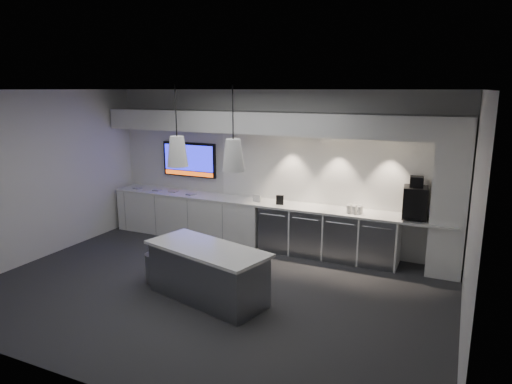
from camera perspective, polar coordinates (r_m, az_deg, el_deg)
The scene contains 28 objects.
floor at distance 7.16m, azimuth -5.77°, elevation -12.14°, with size 7.00×7.00×0.00m, color #2D2D2F.
ceiling at distance 6.50m, azimuth -6.38°, elevation 12.60°, with size 7.00×7.00×0.00m, color black.
wall_back at distance 8.87m, azimuth 2.23°, elevation 2.96°, with size 7.00×7.00×0.00m, color white.
wall_front at distance 4.79m, azimuth -21.62°, elevation -6.55°, with size 7.00×7.00×0.00m, color white.
wall_left at distance 8.96m, azimuth -25.69°, elevation 1.79°, with size 7.00×7.00×0.00m, color white.
wall_right at distance 5.77m, azimuth 25.41°, elevation -3.66°, with size 7.00×7.00×0.00m, color white.
back_counter at distance 8.70m, azimuth 1.37°, elevation -1.40°, with size 6.80×0.65×0.04m, color white.
left_base_cabinets at distance 9.63m, azimuth -8.26°, elevation -2.91°, with size 3.30×0.63×0.86m, color white.
fridge_unit_a at distance 8.74m, azimuth 2.86°, elevation -4.46°, with size 0.60×0.61×0.85m, color gray.
fridge_unit_b at distance 8.53m, azimuth 6.80°, elevation -4.96°, with size 0.60×0.61×0.85m, color gray.
fridge_unit_c at distance 8.37m, azimuth 10.92°, elevation -5.46°, with size 0.60×0.61×0.85m, color gray.
fridge_unit_d at distance 8.26m, azimuth 15.18°, elevation -5.94°, with size 0.60×0.61×0.85m, color gray.
backsplash at distance 8.46m, azimuth 9.71°, elevation 2.65°, with size 4.60×0.03×1.30m, color white.
soffit at distance 8.48m, azimuth 1.49°, elevation 8.64°, with size 6.90×0.60×0.40m, color white.
column at distance 7.96m, azimuth 23.11°, elevation -0.68°, with size 0.55×0.55×2.60m, color white.
wall_tv at distance 9.69m, azimuth -8.34°, elevation 4.03°, with size 1.25×0.07×0.72m.
island at distance 6.77m, azimuth -6.08°, elevation -10.00°, with size 2.01×1.25×0.79m.
bin at distance 7.51m, azimuth -12.39°, elevation -9.23°, with size 0.34×0.34×0.47m, color gray.
coffee_machine at distance 8.01m, azimuth 19.27°, elevation -1.09°, with size 0.43×0.59×0.71m.
sign_black at distance 8.50m, azimuth 3.00°, elevation -1.00°, with size 0.14×0.02×0.18m, color black.
sign_white at distance 8.70m, azimuth 0.11°, elevation -0.80°, with size 0.18×0.02×0.14m, color white.
cup_cluster at distance 8.09m, azimuth 12.22°, elevation -2.13°, with size 0.26×0.17×0.14m, color silver, non-canonical shape.
tray_a at distance 10.18m, azimuth -14.56°, elevation 0.47°, with size 0.16×0.16×0.03m, color #A1A1A1.
tray_b at distance 9.91m, azimuth -12.23°, elevation 0.25°, with size 0.16×0.16×0.03m, color #A1A1A1.
tray_c at distance 9.71m, azimuth -10.29°, elevation 0.09°, with size 0.16×0.16×0.03m, color #A1A1A1.
tray_d at distance 9.38m, azimuth -8.14°, elevation -0.28°, with size 0.16×0.16×0.03m, color #A1A1A1.
pendant_left at distance 6.54m, azimuth -9.80°, elevation 5.05°, with size 0.30×0.30×1.13m.
pendant_right at distance 6.08m, azimuth -2.85°, elevation 4.65°, with size 0.30×0.30×1.13m.
Camera 1 is at (3.35, -5.57, 3.01)m, focal length 32.00 mm.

